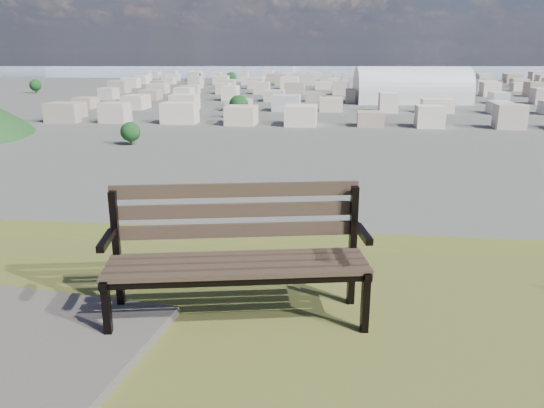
# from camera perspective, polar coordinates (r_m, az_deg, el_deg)

# --- Properties ---
(park_bench) EXTENTS (1.87, 0.92, 0.94)m
(park_bench) POSITION_cam_1_polar(r_m,az_deg,el_deg) (3.74, -3.79, -4.61)
(park_bench) COLOR #3E3223
(park_bench) RESTS_ON hilltop_mesa
(arena) EXTENTS (62.46, 31.78, 25.35)m
(arena) POSITION_cam_1_polar(r_m,az_deg,el_deg) (301.51, 14.75, 11.60)
(arena) COLOR silver
(arena) RESTS_ON ground
(city_blocks) EXTENTS (395.00, 361.00, 7.00)m
(city_blocks) POSITION_cam_1_polar(r_m,az_deg,el_deg) (396.07, 6.92, 12.59)
(city_blocks) COLOR silver
(city_blocks) RESTS_ON ground
(city_trees) EXTENTS (406.52, 387.20, 9.98)m
(city_trees) POSITION_cam_1_polar(r_m,az_deg,el_deg) (321.82, 2.08, 12.15)
(city_trees) COLOR #332519
(city_trees) RESTS_ON ground
(bay_water) EXTENTS (2400.00, 700.00, 0.12)m
(bay_water) POSITION_cam_1_polar(r_m,az_deg,el_deg) (901.33, 7.03, 14.26)
(bay_water) COLOR gray
(bay_water) RESTS_ON ground
(far_hills) EXTENTS (2050.00, 340.00, 60.00)m
(far_hills) POSITION_cam_1_polar(r_m,az_deg,el_deg) (1405.21, 4.52, 15.98)
(far_hills) COLOR #9FB1C5
(far_hills) RESTS_ON ground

